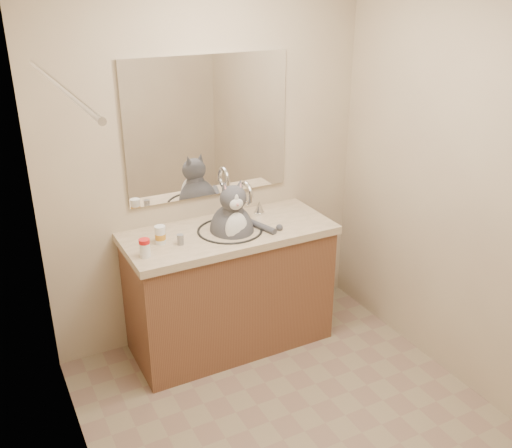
{
  "coord_description": "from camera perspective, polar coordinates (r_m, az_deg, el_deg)",
  "views": [
    {
      "loc": [
        -1.38,
        -2.05,
        2.31
      ],
      "look_at": [
        0.03,
        0.65,
        1.0
      ],
      "focal_mm": 40.0,
      "sensor_mm": 36.0,
      "label": 1
    }
  ],
  "objects": [
    {
      "name": "shower_curtain",
      "position": [
        2.53,
        -16.39,
        -8.32
      ],
      "size": [
        0.02,
        1.3,
        1.93
      ],
      "color": "#BDAD8F",
      "rests_on": "ground"
    },
    {
      "name": "vanity",
      "position": [
        3.81,
        -2.64,
        -6.17
      ],
      "size": [
        1.34,
        0.59,
        1.12
      ],
      "color": "brown",
      "rests_on": "ground"
    },
    {
      "name": "pill_bottle_orange",
      "position": [
        3.46,
        -9.55,
        -1.1
      ],
      "size": [
        0.07,
        0.07,
        0.11
      ],
      "rotation": [
        0.0,
        0.0,
        -0.01
      ],
      "color": "white",
      "rests_on": "vanity"
    },
    {
      "name": "pill_bottle_redcap",
      "position": [
        3.31,
        -11.07,
        -2.36
      ],
      "size": [
        0.08,
        0.08,
        0.11
      ],
      "rotation": [
        0.0,
        0.0,
        -0.34
      ],
      "color": "white",
      "rests_on": "vanity"
    },
    {
      "name": "room",
      "position": [
        2.71,
        5.76,
        -1.11
      ],
      "size": [
        2.22,
        2.52,
        2.42
      ],
      "color": "gray",
      "rests_on": "ground"
    },
    {
      "name": "mirror",
      "position": [
        3.67,
        -4.76,
        9.58
      ],
      "size": [
        1.1,
        0.02,
        0.9
      ],
      "primitive_type": "cube",
      "color": "white",
      "rests_on": "room"
    },
    {
      "name": "cat",
      "position": [
        3.6,
        -2.35,
        -0.42
      ],
      "size": [
        0.39,
        0.36,
        0.55
      ],
      "rotation": [
        0.0,
        0.0,
        -0.15
      ],
      "color": "#48474D",
      "rests_on": "vanity"
    },
    {
      "name": "grey_canister",
      "position": [
        3.44,
        -7.58,
        -1.55
      ],
      "size": [
        0.05,
        0.05,
        0.06
      ],
      "rotation": [
        0.0,
        0.0,
        0.43
      ],
      "color": "gray",
      "rests_on": "vanity"
    }
  ]
}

